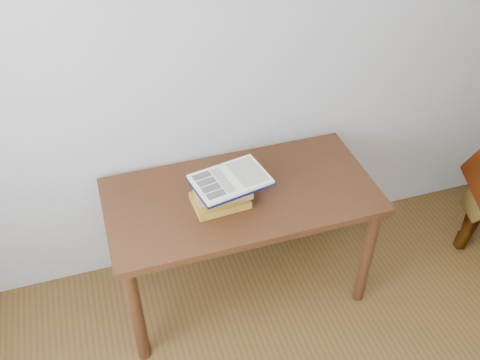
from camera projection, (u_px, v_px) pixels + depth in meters
name	position (u px, v px, depth m)	size (l,w,h in m)	color
room_shell	(446.00, 294.00, 0.95)	(3.54, 3.54, 2.62)	#B3B0A9
desk	(241.00, 208.00, 2.63)	(1.30, 0.65, 0.70)	#441F11
book_stack	(221.00, 193.00, 2.48)	(0.28, 0.20, 0.13)	olive
open_book	(230.00, 180.00, 2.43)	(0.38, 0.30, 0.03)	black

